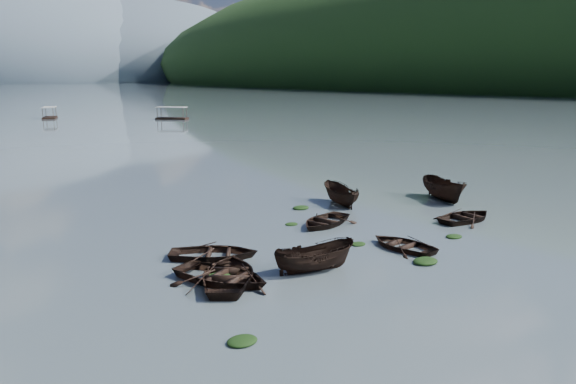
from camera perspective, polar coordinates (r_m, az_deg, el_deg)
ground_plane at (r=27.18m, az=15.48°, el=-8.29°), size 2400.00×2400.00×0.00m
haze_mtn_c at (r=929.40m, az=-27.23°, el=9.93°), size 520.00×520.00×260.00m
haze_mtn_d at (r=976.70m, az=-16.63°, el=10.76°), size 520.00×520.00×220.00m
rowboat_0 at (r=25.76m, az=-6.73°, el=-9.06°), size 5.00×5.73×0.99m
rowboat_1 at (r=25.81m, az=-5.98°, el=-9.00°), size 5.76×6.07×1.02m
rowboat_2 at (r=26.99m, az=2.70°, el=-8.00°), size 4.40×2.46×1.60m
rowboat_3 at (r=30.98m, az=11.57°, el=-5.61°), size 3.02×4.07×0.81m
rowboat_4 at (r=37.77m, az=17.68°, el=-2.78°), size 4.36×3.14×0.90m
rowboat_5 at (r=43.40m, az=15.51°, el=-0.80°), size 3.62×5.38×1.94m
rowboat_6 at (r=28.98m, az=-7.53°, el=-6.69°), size 5.51×5.20×0.93m
rowboat_7 at (r=35.03m, az=3.73°, el=-3.35°), size 5.12×4.36×0.90m
rowboat_8 at (r=40.63m, az=5.32°, el=-1.26°), size 2.78×4.61×1.67m
weed_clump_0 at (r=20.28m, az=-4.67°, el=-15.01°), size 1.13×0.92×0.25m
weed_clump_1 at (r=31.18m, az=7.13°, el=-5.34°), size 0.89×0.71×0.20m
weed_clump_2 at (r=28.87m, az=13.78°, el=-7.01°), size 1.36×1.09×0.29m
weed_clump_3 at (r=31.10m, az=4.91°, el=-5.33°), size 0.83×0.70×0.18m
weed_clump_4 at (r=33.71m, az=16.51°, el=-4.43°), size 1.04×0.82×0.21m
weed_clump_5 at (r=26.28m, az=-7.12°, el=-8.64°), size 1.18×0.95×0.25m
weed_clump_6 at (r=35.02m, az=0.35°, el=-3.33°), size 0.85×0.71×0.18m
weed_clump_7 at (r=39.15m, az=1.32°, el=-1.71°), size 1.21×0.97×0.26m
pontoon_centre at (r=132.40m, az=-23.03°, el=6.89°), size 4.59×6.69×2.37m
pontoon_right at (r=121.98m, az=-11.69°, el=7.24°), size 6.50×6.55×2.50m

